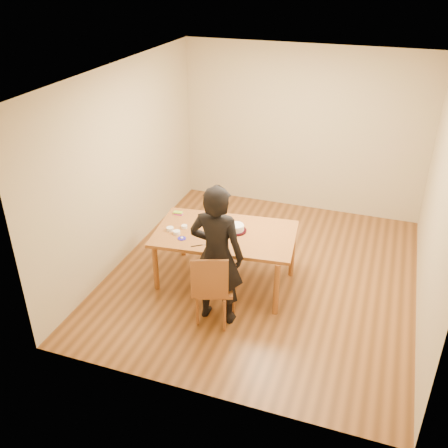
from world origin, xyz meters
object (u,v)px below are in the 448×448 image
(cake_plate, at_px, (236,231))
(cake, at_px, (236,228))
(dining_chair, at_px, (216,288))
(person, at_px, (217,256))
(dining_table, at_px, (225,234))

(cake_plate, bearing_deg, cake, 0.00)
(dining_chair, xyz_separation_m, cake_plate, (-0.03, 0.85, 0.31))
(dining_chair, xyz_separation_m, person, (0.00, 0.05, 0.42))
(cake_plate, bearing_deg, dining_chair, -87.92)
(person, bearing_deg, cake, -87.81)
(dining_table, bearing_deg, cake, 24.99)
(dining_table, bearing_deg, cake_plate, 24.99)
(dining_chair, bearing_deg, cake, 72.45)
(dining_table, distance_m, person, 0.76)
(dining_table, xyz_separation_m, cake, (0.12, 0.07, 0.08))
(person, bearing_deg, cake_plate, -87.81)
(dining_chair, height_order, cake, cake)
(dining_chair, height_order, person, person)
(dining_chair, bearing_deg, cake_plate, 72.45)
(dining_table, xyz_separation_m, dining_chair, (0.15, -0.78, -0.28))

